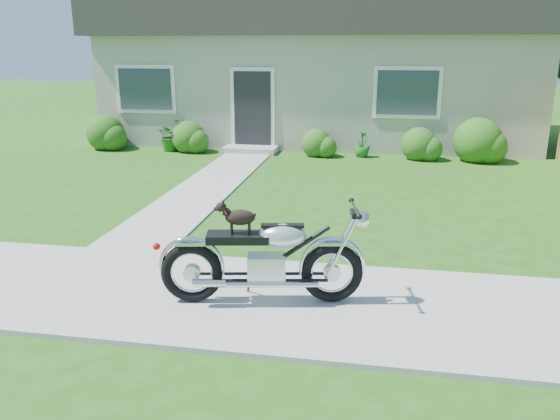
% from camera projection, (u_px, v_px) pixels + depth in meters
% --- Properties ---
extents(ground, '(80.00, 80.00, 0.00)m').
position_uv_depth(ground, '(208.00, 296.00, 6.15)').
color(ground, '#235114').
rests_on(ground, ground).
extents(sidewalk, '(24.00, 2.20, 0.04)m').
position_uv_depth(sidewalk, '(208.00, 294.00, 6.15)').
color(sidewalk, '#9E9B93').
rests_on(sidewalk, ground).
extents(walkway, '(1.20, 8.00, 0.03)m').
position_uv_depth(walkway, '(210.00, 184.00, 11.12)').
color(walkway, '#9E9B93').
rests_on(walkway, ground).
extents(house, '(12.60, 7.03, 4.50)m').
position_uv_depth(house, '(321.00, 66.00, 16.86)').
color(house, '#B0AD9E').
rests_on(house, ground).
extents(shrub_row, '(10.88, 1.16, 1.16)m').
position_uv_depth(shrub_row, '(310.00, 139.00, 14.04)').
color(shrub_row, '#295B18').
rests_on(shrub_row, ground).
extents(potted_plant_left, '(0.95, 0.99, 0.86)m').
position_uv_depth(potted_plant_left, '(170.00, 135.00, 14.72)').
color(potted_plant_left, '#215E19').
rests_on(potted_plant_left, ground).
extents(potted_plant_right, '(0.42, 0.42, 0.69)m').
position_uv_depth(potted_plant_right, '(362.00, 144.00, 13.88)').
color(potted_plant_right, '#1B641C').
rests_on(potted_plant_right, ground).
extents(motorcycle_with_dog, '(2.21, 0.72, 1.12)m').
position_uv_depth(motorcycle_with_dog, '(266.00, 258.00, 5.78)').
color(motorcycle_with_dog, black).
rests_on(motorcycle_with_dog, sidewalk).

